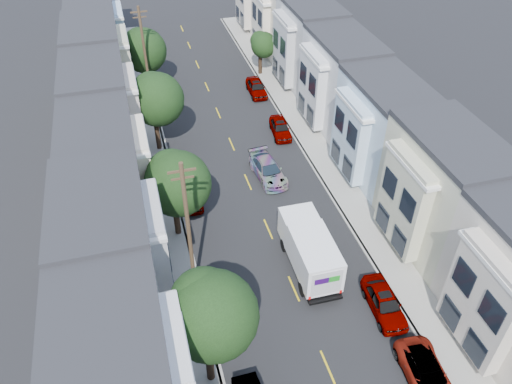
{
  "coord_description": "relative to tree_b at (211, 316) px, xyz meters",
  "views": [
    {
      "loc": [
        -8.23,
        -20.27,
        25.93
      ],
      "look_at": [
        -0.42,
        7.93,
        2.2
      ],
      "focal_mm": 35.0,
      "sensor_mm": 36.0,
      "label": 1
    }
  ],
  "objects": [
    {
      "name": "ground",
      "position": [
        6.3,
        4.9,
        -5.55
      ],
      "size": [
        160.0,
        160.0,
        0.0
      ],
      "primitive_type": "plane",
      "color": "black",
      "rests_on": "ground"
    },
    {
      "name": "road_slab",
      "position": [
        6.3,
        19.9,
        -5.54
      ],
      "size": [
        12.0,
        70.0,
        0.02
      ],
      "primitive_type": "cube",
      "color": "black",
      "rests_on": "ground"
    },
    {
      "name": "curb_left",
      "position": [
        0.25,
        19.9,
        -5.48
      ],
      "size": [
        0.3,
        70.0,
        0.15
      ],
      "primitive_type": "cube",
      "color": "gray",
      "rests_on": "ground"
    },
    {
      "name": "curb_right",
      "position": [
        12.35,
        19.9,
        -5.48
      ],
      "size": [
        0.3,
        70.0,
        0.15
      ],
      "primitive_type": "cube",
      "color": "gray",
      "rests_on": "ground"
    },
    {
      "name": "sidewalk_left",
      "position": [
        -1.05,
        19.9,
        -5.48
      ],
      "size": [
        2.6,
        70.0,
        0.15
      ],
      "primitive_type": "cube",
      "color": "gray",
      "rests_on": "ground"
    },
    {
      "name": "sidewalk_right",
      "position": [
        13.65,
        19.9,
        -5.48
      ],
      "size": [
        2.6,
        70.0,
        0.15
      ],
      "primitive_type": "cube",
      "color": "gray",
      "rests_on": "ground"
    },
    {
      "name": "centerline",
      "position": [
        6.3,
        19.9,
        -5.55
      ],
      "size": [
        0.12,
        70.0,
        0.01
      ],
      "primitive_type": "cube",
      "color": "gold",
      "rests_on": "ground"
    },
    {
      "name": "townhouse_row_left",
      "position": [
        -4.85,
        19.9,
        -5.55
      ],
      "size": [
        5.0,
        70.0,
        8.5
      ],
      "primitive_type": "cube",
      "color": "silver",
      "rests_on": "ground"
    },
    {
      "name": "townhouse_row_right",
      "position": [
        17.45,
        19.9,
        -5.55
      ],
      "size": [
        5.0,
        70.0,
        8.5
      ],
      "primitive_type": "cube",
      "color": "silver",
      "rests_on": "ground"
    },
    {
      "name": "tree_b",
      "position": [
        0.0,
        0.0,
        0.0
      ],
      "size": [
        4.7,
        4.7,
        7.93
      ],
      "color": "black",
      "rests_on": "ground"
    },
    {
      "name": "tree_c",
      "position": [
        0.0,
        12.21,
        -0.89
      ],
      "size": [
        4.7,
        4.7,
        7.03
      ],
      "color": "black",
      "rests_on": "ground"
    },
    {
      "name": "tree_d",
      "position": [
        0.0,
        23.9,
        -0.5
      ],
      "size": [
        4.7,
        4.7,
        7.42
      ],
      "color": "black",
      "rests_on": "ground"
    },
    {
      "name": "tree_e",
      "position": [
        0.0,
        36.01,
        -1.08
      ],
      "size": [
        4.7,
        4.7,
        6.84
      ],
      "color": "black",
      "rests_on": "ground"
    },
    {
      "name": "tree_far_r",
      "position": [
        13.2,
        36.37,
        -2.09
      ],
      "size": [
        2.89,
        2.89,
        4.95
      ],
      "color": "black",
      "rests_on": "ground"
    },
    {
      "name": "utility_pole_near",
      "position": [
        0.0,
        6.9,
        -0.4
      ],
      "size": [
        1.6,
        0.26,
        10.0
      ],
      "color": "#42301E",
      "rests_on": "ground"
    },
    {
      "name": "utility_pole_far",
      "position": [
        0.0,
        32.9,
        -0.4
      ],
      "size": [
        1.6,
        0.26,
        10.0
      ],
      "color": "#42301E",
      "rests_on": "ground"
    },
    {
      "name": "fedex_truck",
      "position": [
        7.87,
        6.47,
        -3.79
      ],
      "size": [
        2.54,
        6.6,
        3.16
      ],
      "rotation": [
        0.0,
        0.0,
        -0.02
      ],
      "color": "white",
      "rests_on": "ground"
    },
    {
      "name": "lead_sedan",
      "position": [
        8.13,
        17.15,
        -4.81
      ],
      "size": [
        2.51,
        5.14,
        1.49
      ],
      "primitive_type": "imported",
      "rotation": [
        0.0,
        0.0,
        0.09
      ],
      "color": "black",
      "rests_on": "ground"
    },
    {
      "name": "parked_left_c",
      "position": [
        1.4,
        4.15,
        -4.84
      ],
      "size": [
        1.79,
        4.43,
        1.43
      ],
      "primitive_type": "imported",
      "rotation": [
        0.0,
        0.0,
        -0.02
      ],
      "color": "#B4B4B4",
      "rests_on": "ground"
    },
    {
      "name": "parked_left_d",
      "position": [
        1.4,
        15.44,
        -4.94
      ],
      "size": [
        1.75,
        3.89,
        1.23
      ],
      "primitive_type": "imported",
      "rotation": [
        0.0,
        0.0,
        -0.08
      ],
      "color": "#390605",
      "rests_on": "ground"
    },
    {
      "name": "parked_right_a",
      "position": [
        11.2,
        -3.41,
        -4.89
      ],
      "size": [
        2.61,
        4.95,
        1.33
      ],
      "primitive_type": "imported",
      "rotation": [
        0.0,
        0.0,
        -0.09
      ],
      "color": "#333537",
      "rests_on": "ground"
    },
    {
      "name": "parked_right_b",
      "position": [
        11.2,
        1.73,
        -4.81
      ],
      "size": [
        2.04,
        4.72,
        1.5
      ],
      "primitive_type": "imported",
      "rotation": [
        0.0,
        0.0,
        -0.06
      ],
      "color": "white",
      "rests_on": "ground"
    },
    {
      "name": "parked_right_c",
      "position": [
        11.2,
        23.33,
        -4.85
      ],
      "size": [
        2.11,
        4.51,
        1.41
      ],
      "primitive_type": "imported",
      "rotation": [
        0.0,
        0.0,
        -0.1
      ],
      "color": "black",
      "rests_on": "ground"
    },
    {
      "name": "parked_right_d",
      "position": [
        11.2,
        31.86,
        -4.82
      ],
      "size": [
        1.87,
        4.58,
        1.47
      ],
      "primitive_type": "imported",
      "rotation": [
        0.0,
        0.0,
        -0.03
      ],
      "color": "black",
      "rests_on": "ground"
    }
  ]
}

